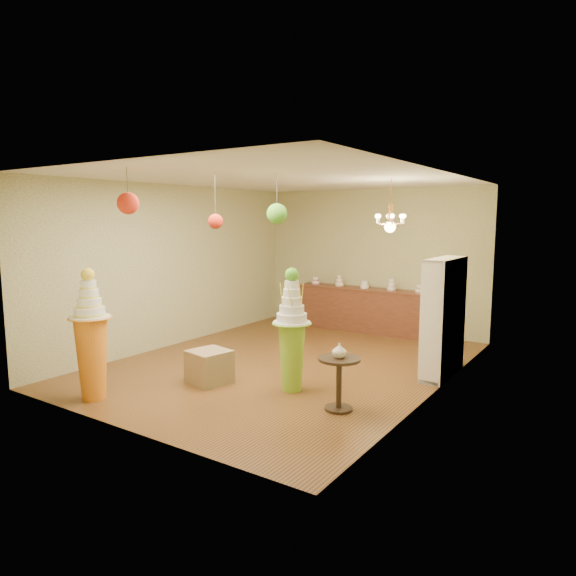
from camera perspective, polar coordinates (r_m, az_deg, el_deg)
The scene contains 17 objects.
floor at distance 8.59m, azimuth -0.20°, elevation -8.36°, with size 6.50×6.50×0.00m, color brown.
ceiling at distance 8.28m, azimuth -0.20°, elevation 12.01°, with size 6.50×6.50×0.00m, color silver.
wall_back at distance 11.14m, azimuth 9.19°, elevation 3.10°, with size 5.00×0.04×3.00m, color tan.
wall_front at distance 5.91m, azimuth -18.06°, elevation -1.25°, with size 5.00×0.04×3.00m, color tan.
wall_left at distance 9.91m, azimuth -12.29°, elevation 2.45°, with size 0.04×6.50×3.00m, color tan.
wall_right at distance 7.22m, azimuth 16.50°, elevation 0.39°, with size 0.04×6.50×3.00m, color tan.
pedestal_green at distance 7.12m, azimuth 0.42°, elevation -5.85°, with size 0.56×0.56×1.72m.
pedestal_orange at distance 7.26m, azimuth -20.99°, elevation -6.15°, with size 0.68×0.68×1.75m.
burlap_riser at distance 7.64m, azimuth -8.74°, elevation -8.64°, with size 0.53×0.53×0.48m, color #8F744E.
sideboard at distance 11.01m, azimuth 8.46°, elevation -2.30°, with size 3.04×0.54×1.16m.
shelving_unit at distance 8.12m, azimuth 16.93°, elevation -3.12°, with size 0.33×1.20×1.80m.
round_table at distance 6.50m, azimuth 5.69°, elevation -9.74°, with size 0.63×0.63×0.67m.
vase at distance 6.41m, azimuth 5.73°, elevation -6.91°, with size 0.18×0.18×0.19m, color silver.
pom_red_left at distance 6.57m, azimuth -17.35°, elevation 8.97°, with size 0.27×0.27×0.57m.
pom_green_mid at distance 6.95m, azimuth -1.25°, elevation 8.26°, with size 0.28×0.28×0.69m.
pom_red_right at distance 6.90m, azimuth -8.05°, elevation 7.35°, with size 0.20×0.20×0.75m.
chandelier at distance 8.35m, azimuth 11.27°, elevation 7.04°, with size 0.53×0.53×0.85m.
Camera 1 is at (4.61, -6.85, 2.39)m, focal length 32.00 mm.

